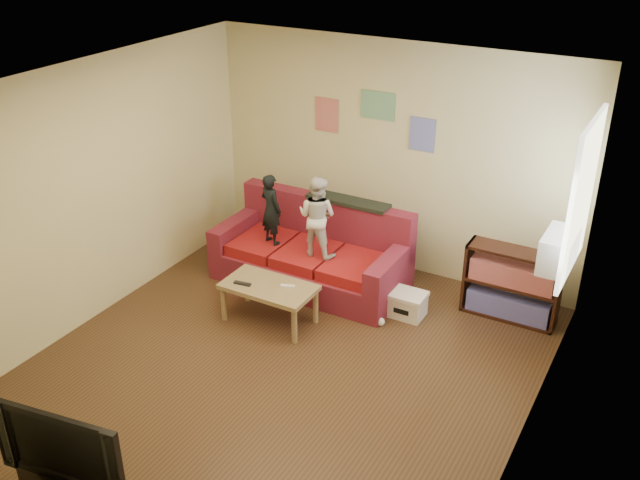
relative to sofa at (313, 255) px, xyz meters
The scene contains 16 objects.
room_shell 2.06m from the sofa, 70.98° to the right, with size 4.52×5.02×2.72m.
sofa is the anchor object (origin of this frame).
child_a 0.74m from the sofa, 158.85° to the right, with size 0.30×0.20×0.84m, color black.
child_b 0.64m from the sofa, 49.82° to the right, with size 0.45×0.35×0.93m, color silver.
coffee_table 0.99m from the sofa, 88.22° to the right, with size 0.97×0.53×0.44m.
remote 1.14m from the sofa, 101.14° to the right, with size 0.19×0.05×0.02m, color black.
game_controller 0.98m from the sofa, 76.25° to the right, with size 0.15×0.04×0.03m, color silver.
bookshelf 2.24m from the sofa, ahead, with size 0.99×0.30×0.80m.
window 3.10m from the sofa, ahead, with size 0.04×1.08×1.48m, color white.
ac_unit 2.79m from the sofa, ahead, with size 0.28×0.55×0.35m, color #B7B2A3.
artwork_left 1.66m from the sofa, 108.58° to the left, with size 0.30×0.01×0.40m, color #D87266.
artwork_center 1.85m from the sofa, 64.51° to the left, with size 0.42×0.01×0.32m, color #72B27F.
artwork_right 1.84m from the sofa, 40.65° to the left, with size 0.30×0.01×0.38m, color #727FCC.
file_box 1.28m from the sofa, ahead, with size 0.40×0.31×0.28m.
television 3.90m from the sofa, 86.36° to the right, with size 1.02×0.13×0.59m, color black.
tissue 1.24m from the sofa, 24.58° to the right, with size 0.09×0.09×0.09m, color white.
Camera 1 is at (3.04, -4.64, 4.17)m, focal length 40.00 mm.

